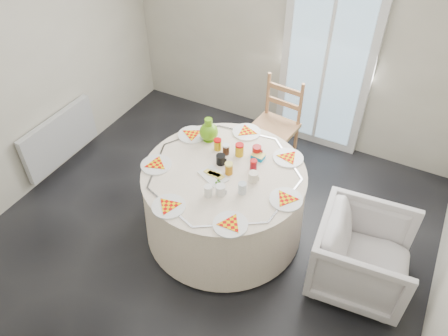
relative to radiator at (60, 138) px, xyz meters
The scene contains 14 objects.
floor 1.99m from the radiator, ahead, with size 4.00×4.00×0.00m, color black.
wall_back 2.80m from the radiator, 42.86° to the left, with size 4.00×0.02×2.60m, color #BCB5A3.
wall_left 0.94m from the radiator, 106.70° to the right, with size 0.02×4.00×2.60m, color #BCB5A3.
glass_door 3.00m from the radiator, 36.79° to the left, with size 1.00×0.08×2.10m, color silver.
radiator is the anchor object (origin of this frame).
table 2.03m from the radiator, ahead, with size 1.49×1.49×0.75m, color #FDE5D2.
wooden_chair 2.33m from the radiator, 28.89° to the left, with size 0.46×0.43×1.02m, color #9E7D47, non-canonical shape.
armchair 3.33m from the radiator, ahead, with size 0.76×0.71×0.78m, color silver.
place_settings 2.07m from the radiator, ahead, with size 1.49×1.49×0.03m, color white, non-canonical shape.
jar_cluster 2.08m from the radiator, ahead, with size 0.47×0.23×0.14m, color #A15526, non-canonical shape.
butter_tub 2.27m from the radiator, ahead, with size 0.12×0.08×0.05m, color #0076B2.
green_pitcher 1.79m from the radiator, 11.20° to the left, with size 0.18×0.18×0.23m, color #599F11, non-canonical shape.
cheese_platter 2.02m from the radiator, ahead, with size 0.25×0.16×0.03m, color white, non-canonical shape.
mugs_glasses 2.18m from the radiator, ahead, with size 0.62×0.62×0.11m, color gray, non-canonical shape.
Camera 1 is at (1.41, -2.28, 3.31)m, focal length 35.00 mm.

